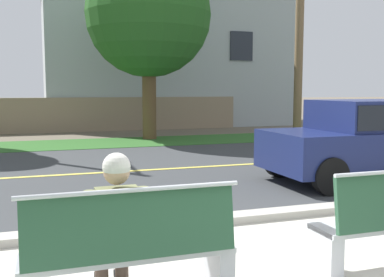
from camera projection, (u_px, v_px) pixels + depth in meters
name	position (u px, v px, depth m)	size (l,w,h in m)	color
ground_plane	(125.00, 161.00, 11.24)	(140.00, 140.00, 0.00)	#665B4C
curb_edge	(205.00, 221.00, 5.91)	(44.00, 0.30, 0.11)	#ADA89E
street_asphalt	(138.00, 171.00, 9.83)	(52.00, 8.00, 0.01)	#383A3D
road_centre_line	(138.00, 171.00, 9.83)	(48.00, 0.14, 0.01)	#E0CC4C
far_verge_grass	(104.00, 143.00, 14.82)	(48.00, 2.80, 0.02)	#2D6026
bench_left	(130.00, 253.00, 3.66)	(1.72, 0.48, 1.01)	silver
seated_person_olive	(116.00, 221.00, 3.77)	(0.52, 0.68, 1.25)	#47382D
car_navy_far	(376.00, 136.00, 8.79)	(4.30, 1.86, 1.54)	navy
shade_tree_left	(153.00, 5.00, 15.50)	(4.28, 4.28, 7.06)	brown
garden_wall	(86.00, 114.00, 18.87)	(13.00, 0.36, 1.40)	gray
house_across_street	(166.00, 50.00, 22.92)	(12.65, 6.91, 7.28)	#A3ADB2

